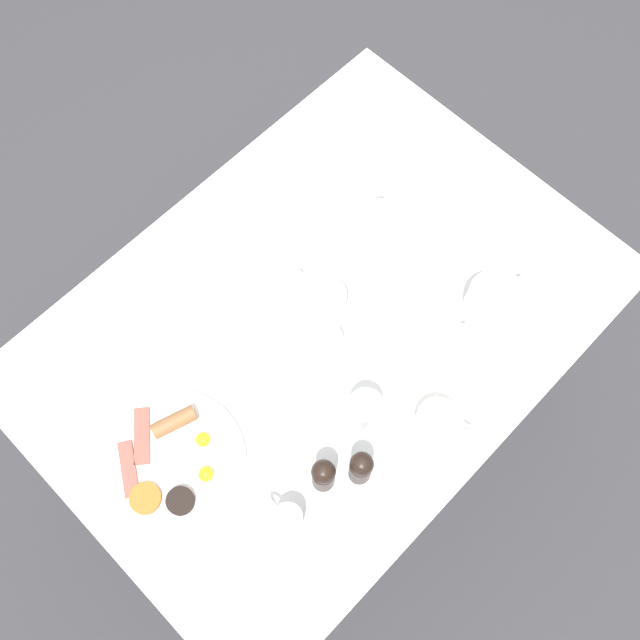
{
  "coord_description": "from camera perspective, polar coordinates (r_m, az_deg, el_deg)",
  "views": [
    {
      "loc": [
        -0.4,
        0.41,
        2.16
      ],
      "look_at": [
        0.0,
        0.0,
        0.76
      ],
      "focal_mm": 42.0,
      "sensor_mm": 36.0,
      "label": 1
    }
  ],
  "objects": [
    {
      "name": "ground_plane",
      "position": [
        2.23,
        -0.0,
        -7.4
      ],
      "size": [
        8.0,
        8.0,
        0.0
      ],
      "primitive_type": "plane",
      "color": "#333338"
    },
    {
      "name": "table",
      "position": [
        1.6,
        -0.0,
        -1.26
      ],
      "size": [
        0.84,
        1.18,
        0.74
      ],
      "color": "silver",
      "rests_on": "ground_plane"
    },
    {
      "name": "breakfast_plate",
      "position": [
        1.46,
        -11.28,
        -10.62
      ],
      "size": [
        0.29,
        0.29,
        0.04
      ],
      "color": "white",
      "rests_on": "table"
    },
    {
      "name": "teapot_near",
      "position": [
        1.54,
        13.12,
        1.29
      ],
      "size": [
        0.11,
        0.19,
        0.11
      ],
      "rotation": [
        0.0,
        0.0,
        1.46
      ],
      "color": "white",
      "rests_on": "table"
    },
    {
      "name": "teapot_far",
      "position": [
        1.5,
        -0.14,
        1.25
      ],
      "size": [
        0.19,
        0.11,
        0.11
      ],
      "rotation": [
        0.0,
        0.0,
        6.02
      ],
      "color": "white",
      "rests_on": "table"
    },
    {
      "name": "teacup_with_saucer_left",
      "position": [
        1.63,
        6.35,
        8.86
      ],
      "size": [
        0.14,
        0.14,
        0.07
      ],
      "color": "white",
      "rests_on": "table"
    },
    {
      "name": "teacup_with_saucer_right",
      "position": [
        1.45,
        9.03,
        -7.74
      ],
      "size": [
        0.14,
        0.14,
        0.07
      ],
      "color": "white",
      "rests_on": "table"
    },
    {
      "name": "water_glass_tall",
      "position": [
        1.42,
        3.42,
        -7.0
      ],
      "size": [
        0.07,
        0.07,
        0.1
      ],
      "color": "white",
      "rests_on": "table"
    },
    {
      "name": "creamer_jug",
      "position": [
        1.4,
        -2.48,
        -14.92
      ],
      "size": [
        0.08,
        0.05,
        0.07
      ],
      "color": "white",
      "rests_on": "table"
    },
    {
      "name": "pepper_grinder",
      "position": [
        1.38,
        0.25,
        -11.73
      ],
      "size": [
        0.04,
        0.04,
        0.11
      ],
      "color": "black",
      "rests_on": "table"
    },
    {
      "name": "salt_grinder",
      "position": [
        1.39,
        3.13,
        -11.16
      ],
      "size": [
        0.04,
        0.04,
        0.11
      ],
      "color": "black",
      "rests_on": "table"
    },
    {
      "name": "fork_by_plate",
      "position": [
        1.74,
        0.6,
        13.24
      ],
      "size": [
        0.18,
        0.04,
        0.0
      ],
      "rotation": [
        0.0,
        0.0,
        4.54
      ],
      "color": "silver",
      "rests_on": "table"
    },
    {
      "name": "knife_by_plate",
      "position": [
        1.62,
        -7.95,
        5.68
      ],
      "size": [
        0.21,
        0.08,
        0.0
      ],
      "rotation": [
        0.0,
        0.0,
        4.41
      ],
      "color": "silver",
      "rests_on": "table"
    }
  ]
}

